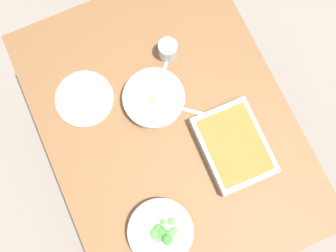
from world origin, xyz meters
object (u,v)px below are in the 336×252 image
at_px(stew_bowl, 154,99).
at_px(spoon_by_stew, 186,109).
at_px(baking_dish, 234,146).
at_px(fork_on_table, 168,57).
at_px(drink_cup, 168,51).
at_px(broccoli_bowl, 161,232).
at_px(side_plate, 84,99).

bearing_deg(stew_bowl, spoon_by_stew, -129.44).
bearing_deg(baking_dish, fork_on_table, 9.59).
xyz_separation_m(drink_cup, spoon_by_stew, (-0.23, 0.03, -0.03)).
xyz_separation_m(stew_bowl, broccoli_bowl, (-0.45, 0.17, -0.00)).
relative_size(stew_bowl, drink_cup, 2.72).
xyz_separation_m(stew_bowl, fork_on_table, (0.14, -0.12, -0.03)).
bearing_deg(side_plate, broccoli_bowl, -173.35).
height_order(spoon_by_stew, fork_on_table, spoon_by_stew).
distance_m(broccoli_bowl, baking_dish, 0.40).
xyz_separation_m(broccoli_bowl, spoon_by_stew, (0.37, -0.27, -0.03)).
bearing_deg(spoon_by_stew, drink_cup, -6.80).
bearing_deg(broccoli_bowl, spoon_by_stew, -36.10).
relative_size(baking_dish, spoon_by_stew, 2.07).
height_order(broccoli_bowl, side_plate, broccoli_bowl).
bearing_deg(drink_cup, fork_on_table, 161.77).
bearing_deg(fork_on_table, stew_bowl, 138.81).
height_order(baking_dish, drink_cup, drink_cup).
height_order(broccoli_bowl, spoon_by_stew, broccoli_bowl).
relative_size(baking_dish, side_plate, 1.39).
distance_m(stew_bowl, drink_cup, 0.20).
distance_m(stew_bowl, baking_dish, 0.34).
bearing_deg(baking_dish, drink_cup, 8.78).
relative_size(baking_dish, drink_cup, 3.58).
height_order(baking_dish, fork_on_table, baking_dish).
height_order(stew_bowl, drink_cup, drink_cup).
xyz_separation_m(stew_bowl, side_plate, (0.11, 0.24, -0.03)).
bearing_deg(spoon_by_stew, side_plate, 59.80).
bearing_deg(stew_bowl, side_plate, 64.19).
xyz_separation_m(stew_bowl, baking_dish, (-0.28, -0.19, 0.00)).
relative_size(drink_cup, side_plate, 0.39).
xyz_separation_m(side_plate, spoon_by_stew, (-0.19, -0.33, -0.00)).
xyz_separation_m(broccoli_bowl, fork_on_table, (0.59, -0.29, -0.03)).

